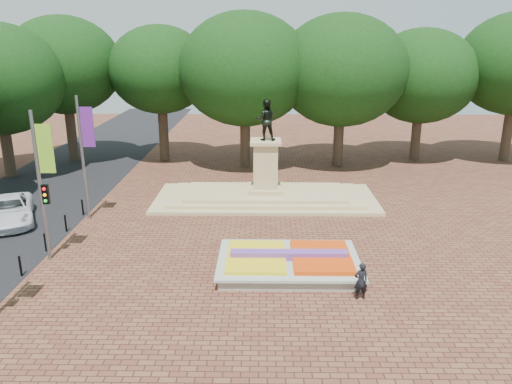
{
  "coord_description": "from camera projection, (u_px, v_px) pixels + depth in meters",
  "views": [
    {
      "loc": [
        -0.17,
        -22.36,
        10.03
      ],
      "look_at": [
        -0.53,
        2.68,
        2.2
      ],
      "focal_mm": 35.0,
      "sensor_mm": 36.0,
      "label": 1
    }
  ],
  "objects": [
    {
      "name": "ground",
      "position": [
        266.0,
        251.0,
        24.33
      ],
      "size": [
        90.0,
        90.0,
        0.0
      ],
      "primitive_type": "plane",
      "color": "brown",
      "rests_on": "ground"
    },
    {
      "name": "bollard_row",
      "position": [
        33.0,
        253.0,
        22.88
      ],
      "size": [
        0.12,
        13.12,
        0.98
      ],
      "color": "black",
      "rests_on": "ground"
    },
    {
      "name": "tree_row_back",
      "position": [
        295.0,
        81.0,
        39.48
      ],
      "size": [
        44.8,
        8.8,
        10.43
      ],
      "color": "#32251B",
      "rests_on": "ground"
    },
    {
      "name": "van",
      "position": [
        9.0,
        210.0,
        27.88
      ],
      "size": [
        4.37,
        5.78,
        1.46
      ],
      "primitive_type": "imported",
      "rotation": [
        0.0,
        0.0,
        0.43
      ],
      "color": "silver",
      "rests_on": "ground"
    },
    {
      "name": "monument",
      "position": [
        265.0,
        187.0,
        31.7
      ],
      "size": [
        14.0,
        6.0,
        6.4
      ],
      "color": "tan",
      "rests_on": "ground"
    },
    {
      "name": "banner_poles",
      "position": [
        39.0,
        182.0,
        22.06
      ],
      "size": [
        0.88,
        11.17,
        7.0
      ],
      "color": "slate",
      "rests_on": "ground"
    },
    {
      "name": "pedestrian",
      "position": [
        361.0,
        281.0,
        19.72
      ],
      "size": [
        0.63,
        0.47,
        1.56
      ],
      "primitive_type": "imported",
      "rotation": [
        0.0,
        0.0,
        3.33
      ],
      "color": "black",
      "rests_on": "ground"
    },
    {
      "name": "flower_bed",
      "position": [
        289.0,
        262.0,
        22.29
      ],
      "size": [
        6.3,
        4.3,
        0.91
      ],
      "color": "gray",
      "rests_on": "ground"
    },
    {
      "name": "asphalt_street",
      "position": [
        11.0,
        215.0,
        29.3
      ],
      "size": [
        9.0,
        90.0,
        0.02
      ],
      "primitive_type": "cube",
      "color": "black",
      "rests_on": "ground"
    }
  ]
}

